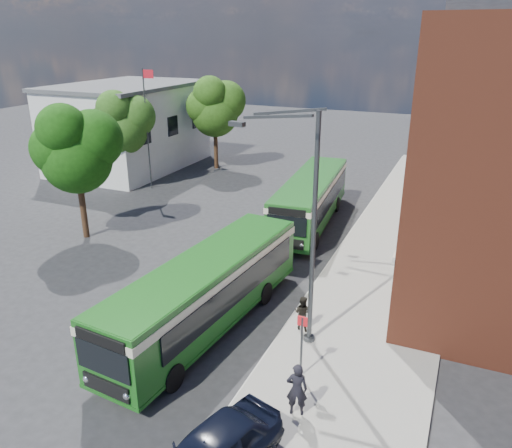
% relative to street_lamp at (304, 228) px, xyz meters
% --- Properties ---
extents(ground, '(120.00, 120.00, 0.00)m').
position_rel_street_lamp_xyz_m(ground, '(-4.84, 2.00, -4.79)').
color(ground, '#28282B').
rests_on(ground, ground).
extents(pavement, '(6.00, 48.00, 0.15)m').
position_rel_street_lamp_xyz_m(pavement, '(2.16, 10.00, -4.72)').
color(pavement, '#99968B').
rests_on(pavement, ground).
extents(kerb_line, '(0.12, 48.00, 0.01)m').
position_rel_street_lamp_xyz_m(kerb_line, '(-0.89, 10.00, -4.79)').
color(kerb_line, beige).
rests_on(kerb_line, ground).
extents(white_building, '(9.40, 13.40, 7.30)m').
position_rel_street_lamp_xyz_m(white_building, '(-22.84, 20.00, -1.13)').
color(white_building, white).
rests_on(white_building, ground).
extents(flagpole, '(0.95, 0.10, 9.00)m').
position_rel_street_lamp_xyz_m(flagpole, '(-17.29, 15.00, 0.15)').
color(flagpole, '#393B3E').
rests_on(flagpole, ground).
extents(street_lamp, '(2.96, 2.38, 9.00)m').
position_rel_street_lamp_xyz_m(street_lamp, '(0.00, 0.00, 0.00)').
color(street_lamp, '#393B3E').
rests_on(street_lamp, ground).
extents(bus_stop_sign, '(0.35, 0.08, 2.52)m').
position_rel_street_lamp_xyz_m(bus_stop_sign, '(0.76, -2.20, -3.28)').
color(bus_stop_sign, '#393B3E').
rests_on(bus_stop_sign, ground).
extents(bus_front, '(3.57, 11.58, 3.02)m').
position_rel_street_lamp_xyz_m(bus_front, '(-3.84, -0.55, -2.96)').
color(bus_front, '#185B18').
rests_on(bus_front, ground).
extents(bus_rear, '(3.51, 11.67, 3.02)m').
position_rel_street_lamp_xyz_m(bus_rear, '(-3.63, 12.55, -2.96)').
color(bus_rear, '#236422').
rests_on(bus_rear, ground).
extents(pedestrian_a, '(0.76, 0.60, 1.82)m').
position_rel_street_lamp_xyz_m(pedestrian_a, '(1.23, -4.00, -3.73)').
color(pedestrian_a, black).
rests_on(pedestrian_a, pavement).
extents(pedestrian_b, '(0.78, 0.65, 1.46)m').
position_rel_street_lamp_xyz_m(pedestrian_b, '(-0.14, 0.65, -3.91)').
color(pedestrian_b, black).
rests_on(pedestrian_b, pavement).
extents(tree_left, '(4.69, 4.46, 7.92)m').
position_rel_street_lamp_xyz_m(tree_left, '(-15.10, 5.10, 0.58)').
color(tree_left, '#362113').
rests_on(tree_left, ground).
extents(tree_mid, '(4.46, 4.24, 7.53)m').
position_rel_street_lamp_xyz_m(tree_mid, '(-19.16, 14.45, 0.32)').
color(tree_mid, '#362113').
rests_on(tree_mid, ground).
extents(tree_right, '(4.78, 4.54, 8.07)m').
position_rel_street_lamp_xyz_m(tree_right, '(-15.56, 22.54, 0.68)').
color(tree_right, '#362113').
rests_on(tree_right, ground).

